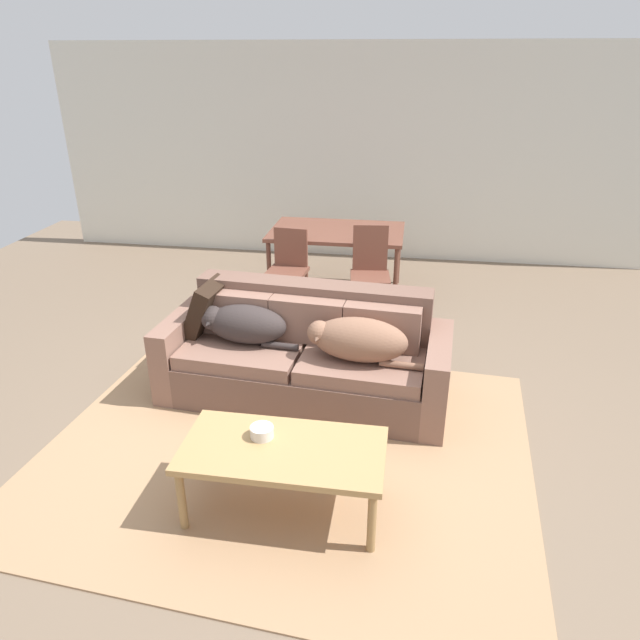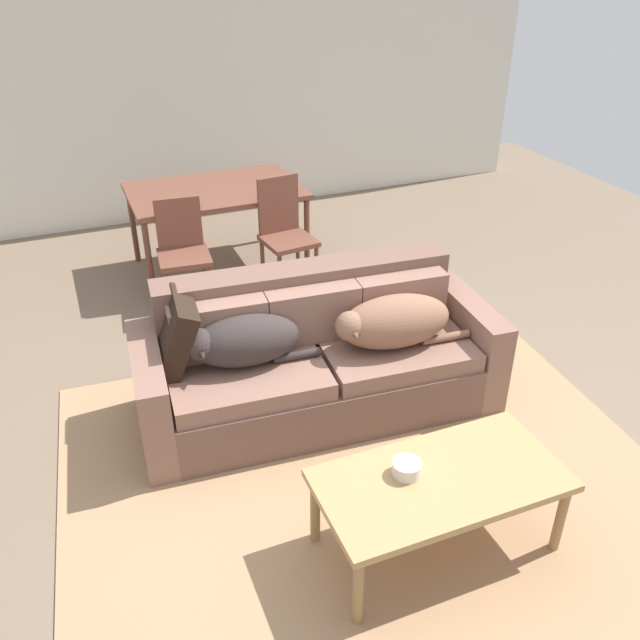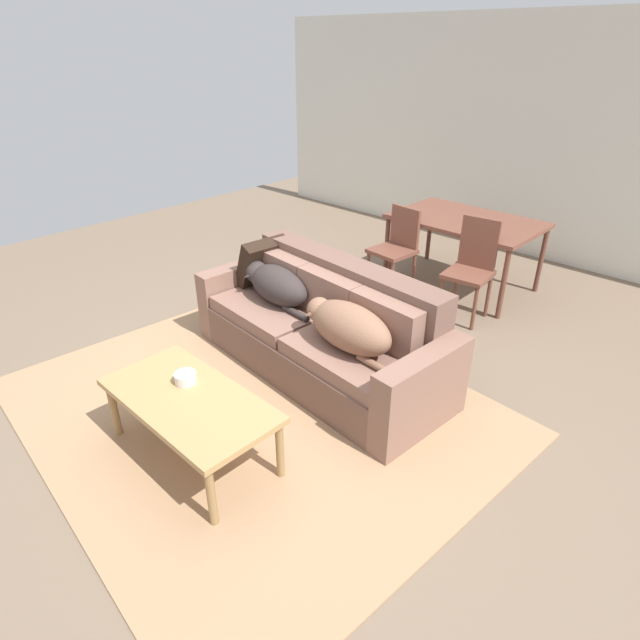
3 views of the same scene
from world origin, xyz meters
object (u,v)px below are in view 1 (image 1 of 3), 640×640
object	(u,v)px
dog_on_left_cushion	(243,324)
dining_chair_near_left	(288,266)
bowl_on_coffee_table	(263,432)
throw_pillow_by_left_arm	(206,308)
dog_on_right_cushion	(357,339)
coffee_table	(283,454)
couch	(306,356)
dining_chair_near_right	(370,268)
dining_table	(337,235)

from	to	relation	value
dog_on_left_cushion	dining_chair_near_left	xyz separation A→B (m)	(0.00, 1.68, -0.11)
dog_on_left_cushion	bowl_on_coffee_table	bearing A→B (deg)	-64.80
bowl_on_coffee_table	dining_chair_near_left	xyz separation A→B (m)	(-0.45, 2.88, 0.01)
dining_chair_near_left	throw_pillow_by_left_arm	bearing A→B (deg)	-97.95
dog_on_right_cushion	dining_chair_near_left	bearing A→B (deg)	120.77
dog_on_right_cushion	coffee_table	world-z (taller)	dog_on_right_cushion
couch	dog_on_right_cushion	world-z (taller)	couch
coffee_table	dining_chair_near_right	xyz separation A→B (m)	(0.27, 2.97, 0.12)
dog_on_left_cushion	throw_pillow_by_left_arm	distance (m)	0.39
couch	dog_on_left_cushion	world-z (taller)	couch
couch	dining_table	xyz separation A→B (m)	(-0.05, 2.23, 0.35)
couch	coffee_table	world-z (taller)	couch
dog_on_left_cushion	coffee_table	bearing A→B (deg)	-60.65
throw_pillow_by_left_arm	dining_chair_near_right	world-z (taller)	dining_chair_near_right
dining_chair_near_left	dining_chair_near_right	bearing A→B (deg)	5.87
dining_chair_near_right	throw_pillow_by_left_arm	bearing A→B (deg)	-135.38
dog_on_right_cushion	coffee_table	xyz separation A→B (m)	(-0.31, -1.13, -0.22)
dining_chair_near_left	coffee_table	bearing A→B (deg)	-73.32
throw_pillow_by_left_arm	dining_chair_near_left	size ratio (longest dim) A/B	0.49
dining_table	dining_chair_near_left	size ratio (longest dim) A/B	1.66
dog_on_left_cushion	bowl_on_coffee_table	world-z (taller)	dog_on_left_cushion
coffee_table	dining_chair_near_left	world-z (taller)	dining_chair_near_left
dog_on_left_cushion	dining_table	world-z (taller)	dog_on_left_cushion
throw_pillow_by_left_arm	coffee_table	distance (m)	1.75
dog_on_right_cushion	dining_table	world-z (taller)	dog_on_right_cushion
dog_on_right_cushion	bowl_on_coffee_table	xyz separation A→B (m)	(-0.46, -1.05, -0.13)
throw_pillow_by_left_arm	dining_table	xyz separation A→B (m)	(0.79, 2.12, 0.03)
dog_on_left_cushion	throw_pillow_by_left_arm	xyz separation A→B (m)	(-0.36, 0.16, 0.04)
dog_on_left_cushion	dining_table	size ratio (longest dim) A/B	0.54
couch	dining_chair_near_right	xyz separation A→B (m)	(0.37, 1.64, 0.19)
couch	throw_pillow_by_left_arm	distance (m)	0.91
throw_pillow_by_left_arm	dining_chair_near_right	distance (m)	1.96
throw_pillow_by_left_arm	coffee_table	bearing A→B (deg)	-56.49
dog_on_left_cushion	bowl_on_coffee_table	size ratio (longest dim) A/B	5.67
bowl_on_coffee_table	dining_chair_near_left	bearing A→B (deg)	98.98
couch	dog_on_left_cushion	bearing A→B (deg)	-170.24
couch	dining_table	distance (m)	2.26
dog_on_right_cushion	throw_pillow_by_left_arm	size ratio (longest dim) A/B	1.97
couch	dining_chair_near_left	size ratio (longest dim) A/B	2.58
coffee_table	dining_table	bearing A→B (deg)	92.55
bowl_on_coffee_table	dining_chair_near_right	xyz separation A→B (m)	(0.41, 2.89, 0.04)
throw_pillow_by_left_arm	bowl_on_coffee_table	world-z (taller)	throw_pillow_by_left_arm
throw_pillow_by_left_arm	bowl_on_coffee_table	distance (m)	1.59
dog_on_left_cushion	dining_table	distance (m)	2.32
throw_pillow_by_left_arm	bowl_on_coffee_table	xyz separation A→B (m)	(0.81, -1.36, -0.17)
throw_pillow_by_left_arm	dog_on_right_cushion	bearing A→B (deg)	-13.83
couch	dining_chair_near_left	bearing A→B (deg)	110.97
couch	dining_chair_near_right	distance (m)	1.69
coffee_table	dining_table	size ratio (longest dim) A/B	0.81
couch	bowl_on_coffee_table	size ratio (longest dim) A/B	16.31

